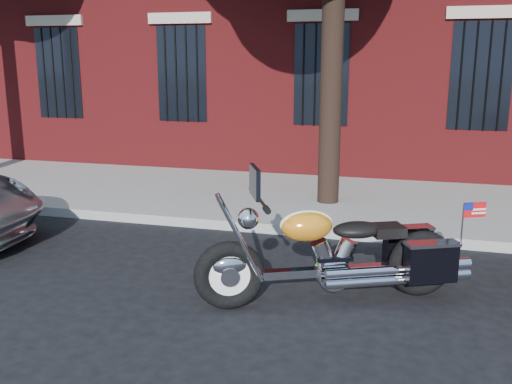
# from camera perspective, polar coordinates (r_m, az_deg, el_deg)

# --- Properties ---
(ground) EXTENTS (120.00, 120.00, 0.00)m
(ground) POSITION_cam_1_polar(r_m,az_deg,el_deg) (7.21, -0.14, -7.29)
(ground) COLOR black
(ground) RESTS_ON ground
(curb) EXTENTS (40.00, 0.16, 0.15)m
(curb) POSITION_cam_1_polar(r_m,az_deg,el_deg) (8.46, 2.34, -3.65)
(curb) COLOR gray
(curb) RESTS_ON ground
(sidewalk) EXTENTS (40.00, 3.60, 0.15)m
(sidewalk) POSITION_cam_1_polar(r_m,az_deg,el_deg) (10.24, 4.69, -0.70)
(sidewalk) COLOR gray
(sidewalk) RESTS_ON ground
(motorcycle) EXTENTS (2.85, 1.57, 1.48)m
(motorcycle) POSITION_cam_1_polar(r_m,az_deg,el_deg) (6.07, 8.61, -6.43)
(motorcycle) COLOR black
(motorcycle) RESTS_ON ground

